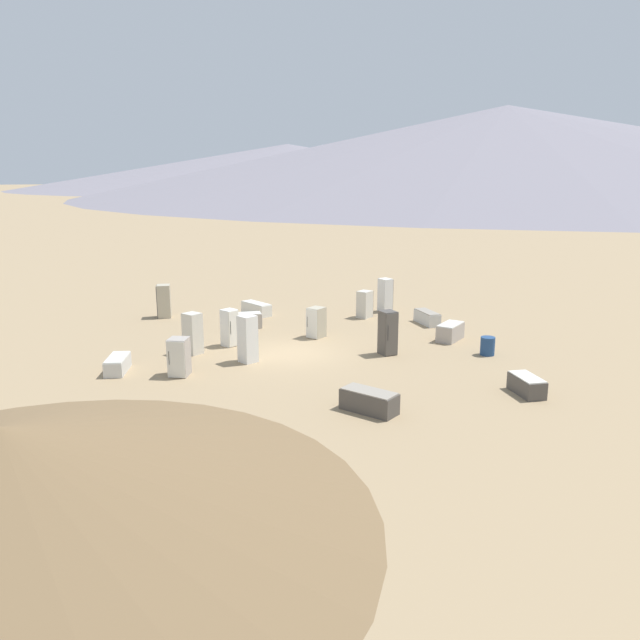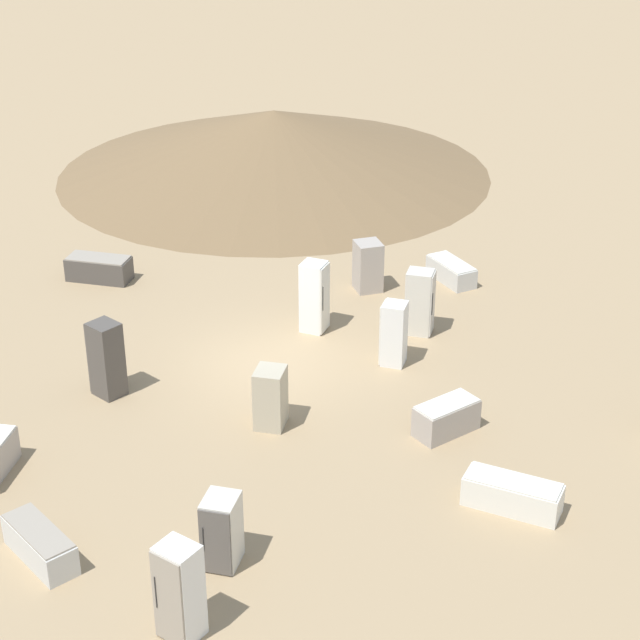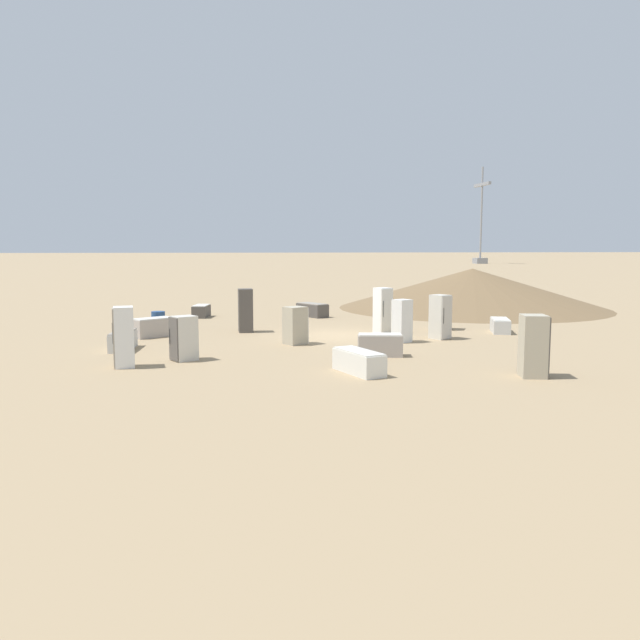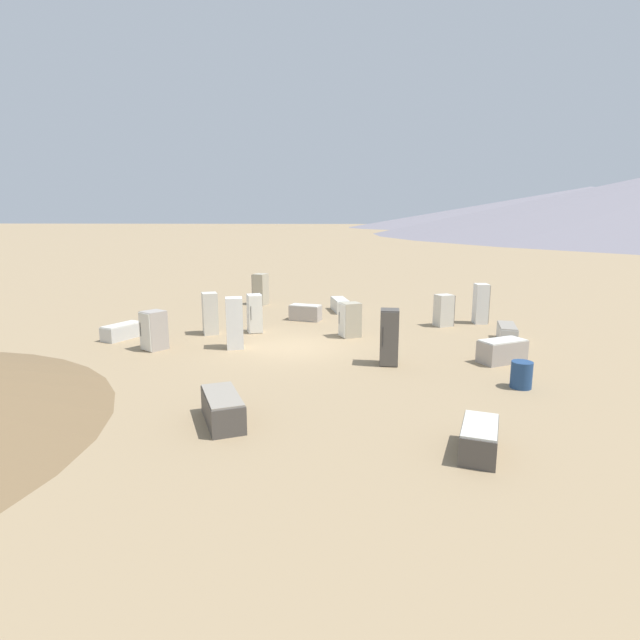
# 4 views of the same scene
# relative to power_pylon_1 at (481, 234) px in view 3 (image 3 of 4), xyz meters

# --- Properties ---
(ground_plane) EXTENTS (1000.00, 1000.00, 0.00)m
(ground_plane) POSITION_rel_power_pylon_1_xyz_m (-112.74, 60.15, -6.97)
(ground_plane) COLOR #9E8460
(dirt_mound) EXTENTS (15.98, 15.98, 2.38)m
(dirt_mound) POSITION_rel_power_pylon_1_xyz_m (-102.68, 49.43, -5.78)
(dirt_mound) COLOR brown
(dirt_mound) RESTS_ON ground_plane
(power_pylon_1) EXTENTS (7.85, 2.69, 22.42)m
(power_pylon_1) POSITION_rel_power_pylon_1_xyz_m (0.00, 0.00, 0.00)
(power_pylon_1) COLOR gray
(power_pylon_1) RESTS_ON ground_plane
(discarded_fridge_0) EXTENTS (0.78, 0.77, 1.64)m
(discarded_fridge_0) POSITION_rel_power_pylon_1_xyz_m (-115.02, 57.99, -6.15)
(discarded_fridge_0) COLOR white
(discarded_fridge_0) RESTS_ON ground_plane
(discarded_fridge_1) EXTENTS (0.73, 0.60, 1.86)m
(discarded_fridge_1) POSITION_rel_power_pylon_1_xyz_m (-110.94, 63.65, -6.04)
(discarded_fridge_1) COLOR #4C4742
(discarded_fridge_1) RESTS_ON ground_plane
(discarded_fridge_2) EXTENTS (1.86, 0.85, 0.66)m
(discarded_fridge_2) POSITION_rel_power_pylon_1_xyz_m (-114.82, 68.29, -6.64)
(discarded_fridge_2) COLOR silver
(discarded_fridge_2) RESTS_ON ground_plane
(discarded_fridge_3) EXTENTS (0.89, 0.84, 1.76)m
(discarded_fridge_3) POSITION_rel_power_pylon_1_xyz_m (-114.49, 56.21, -6.09)
(discarded_fridge_3) COLOR beige
(discarded_fridge_3) RESTS_ON ground_plane
(discarded_fridge_4) EXTENTS (2.05, 1.21, 0.66)m
(discarded_fridge_4) POSITION_rel_power_pylon_1_xyz_m (-120.52, 61.13, -6.64)
(discarded_fridge_4) COLOR silver
(discarded_fridge_4) RESTS_ON ground_plane
(discarded_fridge_5) EXTENTS (0.88, 0.94, 1.43)m
(discarded_fridge_5) POSITION_rel_power_pylon_1_xyz_m (-117.43, 66.12, -6.25)
(discarded_fridge_5) COLOR beige
(discarded_fridge_5) RESTS_ON ground_plane
(discarded_fridge_6) EXTENTS (0.98, 1.58, 0.75)m
(discarded_fridge_6) POSITION_rel_power_pylon_1_xyz_m (-117.89, 59.71, -6.60)
(discarded_fridge_6) COLOR #A89E93
(discarded_fridge_6) RESTS_ON ground_plane
(discarded_fridge_7) EXTENTS (1.61, 1.02, 0.65)m
(discarded_fridge_7) POSITION_rel_power_pylon_1_xyz_m (-104.67, 65.48, -6.65)
(discarded_fridge_7) COLOR #4C4742
(discarded_fridge_7) RESTS_ON ground_plane
(discarded_fridge_8) EXTENTS (0.93, 0.98, 1.41)m
(discarded_fridge_8) POSITION_rel_power_pylon_1_xyz_m (-114.76, 62.07, -6.26)
(discarded_fridge_8) COLOR #B2A88E
(discarded_fridge_8) RESTS_ON ground_plane
(discarded_fridge_9) EXTENTS (1.99, 1.54, 0.71)m
(discarded_fridge_9) POSITION_rel_power_pylon_1_xyz_m (-105.52, 59.73, -6.62)
(discarded_fridge_9) COLOR #4C4742
(discarded_fridge_9) RESTS_ON ground_plane
(discarded_fridge_10) EXTENTS (0.74, 0.68, 1.84)m
(discarded_fridge_10) POSITION_rel_power_pylon_1_xyz_m (-118.27, 67.87, -6.05)
(discarded_fridge_10) COLOR white
(discarded_fridge_10) RESTS_ON ground_plane
(discarded_fridge_11) EXTENTS (0.80, 0.77, 1.92)m
(discarded_fridge_11) POSITION_rel_power_pylon_1_xyz_m (-112.34, 57.93, -6.01)
(discarded_fridge_11) COLOR white
(discarded_fridge_11) RESTS_ON ground_plane
(discarded_fridge_12) EXTENTS (1.51, 1.76, 0.78)m
(discarded_fridge_12) POSITION_rel_power_pylon_1_xyz_m (-111.71, 67.44, -6.58)
(discarded_fridge_12) COLOR #A89E93
(discarded_fridge_12) RESTS_ON ground_plane
(discarded_fridge_13) EXTENTS (1.79, 1.23, 0.60)m
(discarded_fridge_13) POSITION_rel_power_pylon_1_xyz_m (-113.21, 52.96, -6.67)
(discarded_fridge_13) COLOR silver
(discarded_fridge_13) RESTS_ON ground_plane
(discarded_fridge_14) EXTENTS (0.89, 0.86, 1.75)m
(discarded_fridge_14) POSITION_rel_power_pylon_1_xyz_m (-121.97, 56.47, -6.10)
(discarded_fridge_14) COLOR #B2A88E
(discarded_fridge_14) RESTS_ON ground_plane
(discarded_fridge_15) EXTENTS (1.02, 0.99, 1.45)m
(discarded_fridge_15) POSITION_rel_power_pylon_1_xyz_m (-111.77, 55.03, -6.25)
(discarded_fridge_15) COLOR #A89E93
(discarded_fridge_15) RESTS_ON ground_plane
(rusty_barrel) EXTENTS (0.60, 0.60, 0.77)m
(rusty_barrel) POSITION_rel_power_pylon_1_xyz_m (-109.07, 67.41, -6.58)
(rusty_barrel) COLOR navy
(rusty_barrel) RESTS_ON ground_plane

